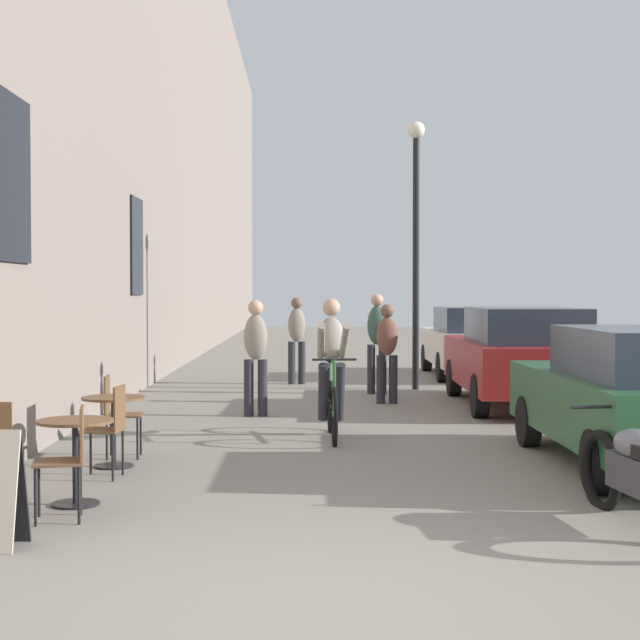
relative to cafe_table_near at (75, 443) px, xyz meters
name	(u,v)px	position (x,y,z in m)	size (l,w,h in m)	color
ground_plane	(343,610)	(2.15, -2.70, -0.52)	(88.00, 88.00, 0.00)	gray
building_facade_left	(143,63)	(-1.30, 11.30, 5.84)	(0.54, 68.00, 12.72)	gray
cafe_table_near	(75,443)	(0.00, 0.00, 0.00)	(0.64, 0.64, 0.72)	black
cafe_chair_near_toward_wall	(68,455)	(0.07, -0.54, 0.00)	(0.45, 0.45, 0.89)	black
cafe_table_mid	(113,416)	(-0.03, 1.77, 0.00)	(0.64, 0.64, 0.72)	black
cafe_chair_mid_toward_street	(117,410)	(-0.11, 2.33, 0.00)	(0.40, 0.40, 0.89)	black
cafe_chair_mid_toward_wall	(109,425)	(0.04, 1.17, 0.00)	(0.42, 0.42, 0.89)	black
cyclist_on_bicycle	(332,372)	(2.26, 3.77, 0.29)	(0.52, 1.76, 1.74)	black
pedestrian_near	(256,351)	(1.21, 5.77, 0.42)	(0.35, 0.25, 1.68)	#26262D
pedestrian_mid	(387,348)	(3.24, 7.32, 0.38)	(0.34, 0.24, 1.60)	#26262D
pedestrian_far	(377,337)	(3.18, 8.78, 0.47)	(0.35, 0.26, 1.76)	#26262D
pedestrian_furthest	(297,335)	(1.75, 10.61, 0.43)	(0.38, 0.30, 1.69)	#26262D
street_lamp	(416,220)	(3.95, 9.53, 2.59)	(0.32, 0.32, 4.90)	black
parked_car_nearest	(638,396)	(5.28, 1.56, 0.23)	(1.72, 4.05, 1.44)	#23512D
parked_car_second	(520,355)	(5.27, 6.85, 0.28)	(1.93, 4.41, 1.55)	maroon
parked_car_third	(471,341)	(5.43, 12.20, 0.24)	(1.80, 4.16, 1.47)	beige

